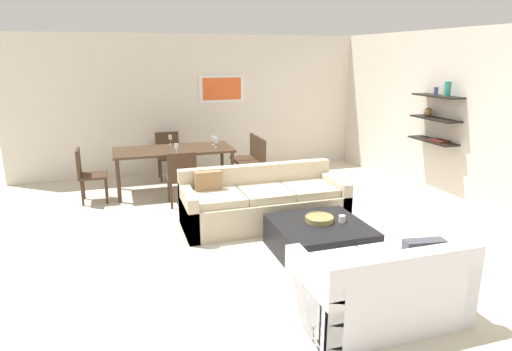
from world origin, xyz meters
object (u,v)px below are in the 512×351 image
Objects in this scene: loveseat_white at (379,288)px; dining_chair_foot at (181,175)px; dining_chair_right_far at (248,155)px; sofa_beige at (263,204)px; candle_jar at (342,219)px; wine_glass_right_far at (213,139)px; coffee_table at (319,239)px; wine_glass_foot at (176,147)px; dining_chair_right_near at (255,159)px; dining_chair_left_near at (87,172)px; decorative_bowl at (319,218)px; dining_chair_head at (168,152)px; wine_glass_right_near at (216,141)px; wine_glass_head at (170,138)px; dining_table at (174,152)px.

dining_chair_foot is at bearing 108.93° from loveseat_white.
loveseat_white is 1.63× the size of dining_chair_right_far.
loveseat_white is (0.27, -2.52, 0.00)m from sofa_beige.
wine_glass_right_far is at bearing 104.66° from candle_jar.
loveseat_white is 1.34× the size of coffee_table.
wine_glass_foot is (-0.97, 1.56, 0.57)m from sofa_beige.
dining_chair_foot is 1.00× the size of dining_chair_right_near.
dining_chair_foot and dining_chair_left_near have the same top height.
dining_chair_head is (-1.34, 3.88, 0.09)m from decorative_bowl.
wine_glass_right_near is at bearing 97.56° from sofa_beige.
dining_chair_foot is 1.00× the size of dining_chair_left_near.
sofa_beige is at bearing -67.54° from wine_glass_head.
coffee_table is 12.37× the size of candle_jar.
dining_chair_right_near is at bearing -23.09° from wine_glass_head.
decorative_bowl is at bearing -45.71° from dining_chair_left_near.
wine_glass_foot is at bearing 119.96° from candle_jar.
dining_chair_left_near reaches higher than loveseat_white.
loveseat_white is 1.63× the size of dining_chair_foot.
dining_chair_right_far is 5.46× the size of wine_glass_right_far.
dining_table is 2.28× the size of dining_chair_head.
dining_chair_right_far is at bearing 88.66° from decorative_bowl.
wine_glass_right_near reaches higher than loveseat_white.
sofa_beige is at bearing -82.44° from wine_glass_right_near.
loveseat_white is at bearing -74.53° from dining_table.
dining_table is at bearing -90.00° from dining_chair_head.
dining_chair_right_near is (1.41, -0.21, -0.18)m from dining_table.
dining_chair_head is at bearing 90.00° from dining_chair_foot.
dining_chair_head is 5.37× the size of wine_glass_foot.
wine_glass_head reaches higher than dining_chair_head.
wine_glass_foot is (-1.41, -0.19, 0.36)m from dining_chair_right_near.
coffee_table is at bearing -91.78° from dining_chair_right_far.
coffee_table is at bearing -67.13° from dining_table.
dining_chair_head is (-1.24, 5.34, 0.21)m from loveseat_white.
dining_chair_foot is 5.15× the size of wine_glass_right_near.
dining_chair_left_near is (-2.38, 1.75, 0.21)m from sofa_beige.
dining_chair_right_near is at bearing -7.71° from wine_glass_right_near.
sofa_beige is at bearing -58.07° from wine_glass_foot.
dining_chair_head is at bearing 90.00° from dining_table.
loveseat_white is at bearing -83.97° from sofa_beige.
candle_jar is 4.19m from dining_chair_left_near.
candle_jar is at bearing -65.92° from wine_glass_head.
wine_glass_right_near reaches higher than dining_chair_left_near.
decorative_bowl is 2.02× the size of wine_glass_right_near.
dining_chair_left_near reaches higher than dining_table.
sofa_beige reaches higher than coffee_table.
sofa_beige is 2.22m from dining_chair_right_far.
dining_table is 2.28× the size of dining_chair_right_near.
dining_chair_head is at bearing 108.98° from decorative_bowl.
dining_chair_left_near is (-2.99, 2.93, 0.08)m from candle_jar.
candle_jar is 0.04× the size of dining_table.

